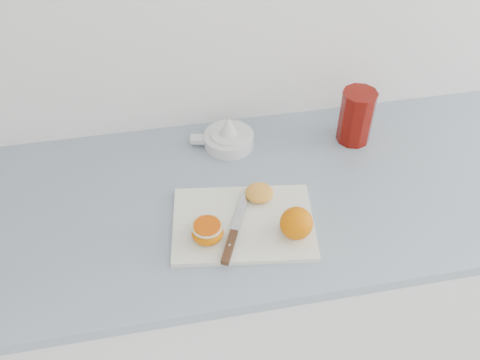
{
  "coord_description": "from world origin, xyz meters",
  "views": [
    {
      "loc": [
        -0.4,
        0.79,
        1.82
      ],
      "look_at": [
        -0.23,
        1.68,
        0.96
      ],
      "focal_mm": 40.0,
      "sensor_mm": 36.0,
      "label": 1
    }
  ],
  "objects_px": {
    "counter": "(283,289)",
    "half_orange": "(207,232)",
    "citrus_juicer": "(228,137)",
    "cutting_board": "(243,223)",
    "red_tumbler": "(356,118)"
  },
  "relations": [
    {
      "from": "cutting_board",
      "to": "red_tumbler",
      "type": "bearing_deg",
      "value": 35.52
    },
    {
      "from": "half_orange",
      "to": "citrus_juicer",
      "type": "distance_m",
      "value": 0.35
    },
    {
      "from": "citrus_juicer",
      "to": "red_tumbler",
      "type": "bearing_deg",
      "value": -6.7
    },
    {
      "from": "cutting_board",
      "to": "red_tumbler",
      "type": "relative_size",
      "value": 2.14
    },
    {
      "from": "red_tumbler",
      "to": "citrus_juicer",
      "type": "bearing_deg",
      "value": 173.3
    },
    {
      "from": "citrus_juicer",
      "to": "half_orange",
      "type": "bearing_deg",
      "value": -107.67
    },
    {
      "from": "citrus_juicer",
      "to": "red_tumbler",
      "type": "relative_size",
      "value": 1.13
    },
    {
      "from": "red_tumbler",
      "to": "cutting_board",
      "type": "bearing_deg",
      "value": -144.48
    },
    {
      "from": "counter",
      "to": "half_orange",
      "type": "bearing_deg",
      "value": -149.79
    },
    {
      "from": "cutting_board",
      "to": "counter",
      "type": "bearing_deg",
      "value": 34.97
    },
    {
      "from": "cutting_board",
      "to": "red_tumbler",
      "type": "xyz_separation_m",
      "value": [
        0.36,
        0.25,
        0.06
      ]
    },
    {
      "from": "counter",
      "to": "citrus_juicer",
      "type": "bearing_deg",
      "value": 124.17
    },
    {
      "from": "cutting_board",
      "to": "citrus_juicer",
      "type": "distance_m",
      "value": 0.3
    },
    {
      "from": "counter",
      "to": "cutting_board",
      "type": "distance_m",
      "value": 0.48
    },
    {
      "from": "citrus_juicer",
      "to": "cutting_board",
      "type": "bearing_deg",
      "value": -93.24
    }
  ]
}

